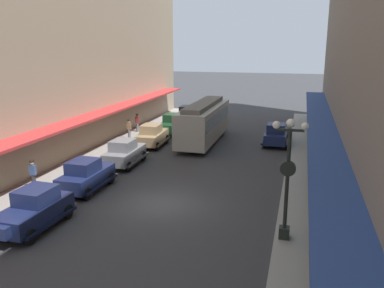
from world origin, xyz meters
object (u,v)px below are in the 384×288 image
object	(u,v)px
pedestrian_3	(314,138)
parked_car_0	(86,174)
streetcar	(204,121)
pedestrian_0	(137,123)
parked_car_4	(152,135)
fire_hydrant	(115,150)
pedestrian_1	(129,129)
lamp_post_with_clock	(288,175)
pedestrian_2	(33,175)
parked_car_2	(124,152)
parked_car_3	(276,134)
parked_car_6	(34,208)
parked_car_1	(172,124)
parked_car_5	(187,115)

from	to	relation	value
pedestrian_3	parked_car_0	bearing A→B (deg)	-135.07
streetcar	pedestrian_0	distance (m)	7.20
parked_car_4	fire_hydrant	bearing A→B (deg)	-111.34
streetcar	fire_hydrant	bearing A→B (deg)	-130.99
pedestrian_1	streetcar	bearing A→B (deg)	8.27
parked_car_4	pedestrian_1	distance (m)	2.96
parked_car_4	lamp_post_with_clock	world-z (taller)	lamp_post_with_clock
fire_hydrant	pedestrian_2	distance (m)	7.95
lamp_post_with_clock	parked_car_2	bearing A→B (deg)	143.05
streetcar	pedestrian_1	distance (m)	6.54
parked_car_4	pedestrian_0	world-z (taller)	parked_car_4
parked_car_3	pedestrian_0	distance (m)	12.92
parked_car_6	lamp_post_with_clock	bearing A→B (deg)	8.65
fire_hydrant	pedestrian_1	distance (m)	5.27
parked_car_2	lamp_post_with_clock	size ratio (longest dim) A/B	0.83
pedestrian_1	pedestrian_2	bearing A→B (deg)	-90.49
parked_car_4	parked_car_6	world-z (taller)	same
fire_hydrant	pedestrian_1	xyz separation A→B (m)	(-1.16, 5.12, 0.45)
lamp_post_with_clock	streetcar	bearing A→B (deg)	114.80
parked_car_1	parked_car_5	size ratio (longest dim) A/B	1.00
parked_car_1	parked_car_4	size ratio (longest dim) A/B	1.00
parked_car_6	pedestrian_3	distance (m)	21.64
pedestrian_1	pedestrian_2	distance (m)	12.96
parked_car_3	streetcar	world-z (taller)	streetcar
parked_car_0	parked_car_3	bearing A→B (deg)	54.46
parked_car_1	pedestrian_2	distance (m)	16.77
pedestrian_1	pedestrian_3	world-z (taller)	same
parked_car_5	pedestrian_2	distance (m)	21.76
parked_car_0	lamp_post_with_clock	xyz separation A→B (m)	(11.26, -3.32, 2.04)
parked_car_0	parked_car_3	distance (m)	16.78
parked_car_3	streetcar	bearing A→B (deg)	-172.75
parked_car_4	streetcar	bearing A→B (deg)	31.13
parked_car_6	lamp_post_with_clock	size ratio (longest dim) A/B	0.83
pedestrian_1	parked_car_6	bearing A→B (deg)	-80.35
parked_car_0	parked_car_4	distance (m)	10.61
pedestrian_0	parked_car_2	bearing A→B (deg)	-72.04
pedestrian_3	pedestrian_1	bearing A→B (deg)	-177.32
parked_car_2	streetcar	distance (m)	8.68
parked_car_1	lamp_post_with_clock	xyz separation A→B (m)	(11.15, -18.85, 2.04)
parked_car_3	parked_car_6	bearing A→B (deg)	-117.04
lamp_post_with_clock	parked_car_0	bearing A→B (deg)	163.57
parked_car_6	fire_hydrant	size ratio (longest dim) A/B	5.25
parked_car_1	fire_hydrant	bearing A→B (deg)	-100.41
parked_car_4	lamp_post_with_clock	size ratio (longest dim) A/B	0.84
parked_car_2	parked_car_3	distance (m)	12.93
parked_car_5	parked_car_1	bearing A→B (deg)	-89.82
fire_hydrant	parked_car_4	bearing A→B (deg)	68.66
parked_car_6	lamp_post_with_clock	distance (m)	11.34
parked_car_2	streetcar	world-z (taller)	streetcar
parked_car_1	pedestrian_1	size ratio (longest dim) A/B	2.58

